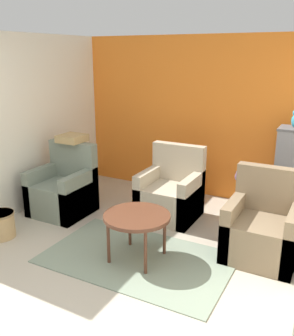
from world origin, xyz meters
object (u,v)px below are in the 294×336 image
Objects in this scene: armchair_left at (63,191)px; armchair_right at (263,230)px; birdcage at (289,178)px; potted_plant at (245,185)px; wicker_basket at (1,224)px; coffee_table at (137,219)px; armchair_middle at (171,195)px.

armchair_right is (2.73, 0.08, 0.00)m from armchair_left.
birdcage is 1.79× the size of potted_plant.
armchair_right is at bearing 19.51° from wicker_basket.
wicker_basket is at bearing -160.49° from armchair_right.
armchair_left is (-1.54, 0.62, -0.16)m from coffee_table.
armchair_middle reaches higher than wicker_basket.
armchair_middle is at bearing 44.22° from wicker_basket.
coffee_table is 0.74× the size of armchair_right.
wicker_basket is (-0.19, -0.96, -0.15)m from armchair_left.
potted_plant is (-0.56, -0.05, -0.18)m from birdcage.
armchair_middle is at bearing 22.65° from armchair_left.
coffee_table is 2.05× the size of wicker_basket.
armchair_right is 2.78× the size of wicker_basket.
birdcage is at bearing 35.78° from wicker_basket.
armchair_right is at bearing 30.45° from coffee_table.
armchair_middle is 0.77× the size of birdcage.
birdcage is (1.28, 1.83, 0.11)m from coffee_table.
potted_plant is (0.72, 1.78, -0.06)m from coffee_table.
armchair_right and armchair_middle have the same top height.
birdcage is at bearing 5.45° from potted_plant.
armchair_left is 0.99m from wicker_basket.
armchair_right is at bearing -66.47° from potted_plant.
armchair_middle reaches higher than potted_plant.
armchair_right reaches higher than potted_plant.
armchair_right is (1.19, 0.70, -0.16)m from coffee_table.
armchair_right is 1.38× the size of potted_plant.
armchair_right is at bearing -20.69° from armchair_middle.
birdcage reaches higher than wicker_basket.
armchair_middle is 2.22m from wicker_basket.
birdcage is (1.43, 0.63, 0.28)m from armchair_middle.
armchair_left is 0.77× the size of birdcage.
coffee_table is at bearing -124.83° from birdcage.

